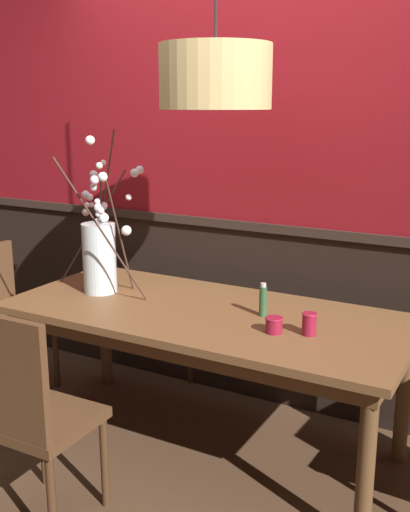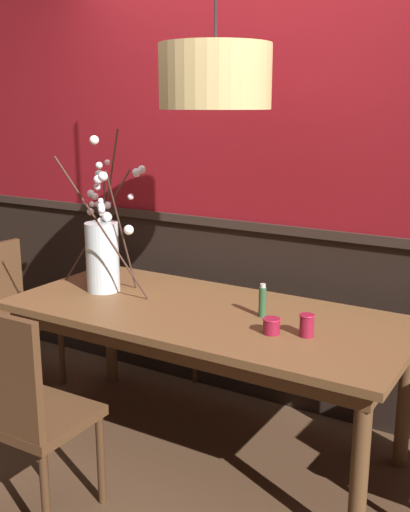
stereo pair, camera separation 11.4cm
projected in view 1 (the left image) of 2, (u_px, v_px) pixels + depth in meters
name	position (u px, v px, depth m)	size (l,w,h in m)	color
ground_plane	(205.00, 446.00, 3.19)	(24.00, 24.00, 0.00)	#4C3321
back_wall	(263.00, 170.00, 3.44)	(5.88, 0.14, 2.75)	black
dining_table	(205.00, 325.00, 3.03)	(1.99, 0.89, 0.74)	brown
chair_far_side_left	(234.00, 297.00, 3.95)	(0.47, 0.46, 0.92)	#4C301C
chair_head_west_end	(2.00, 310.00, 3.73)	(0.44, 0.44, 0.89)	#4C301C
chair_near_side_left	(30.00, 410.00, 2.47)	(0.41, 0.40, 0.96)	#4C301C
vase_with_blossoms	(100.00, 253.00, 3.27)	(0.62, 0.65, 0.86)	silver
candle_holder_nearer_center	(274.00, 325.00, 2.71)	(0.08, 0.08, 0.07)	maroon
candle_holder_nearer_edge	(309.00, 324.00, 2.68)	(0.07, 0.07, 0.10)	maroon
condiment_bottle	(263.00, 300.00, 2.92)	(0.04, 0.04, 0.16)	#2D5633
pendant_lamp	(216.00, 77.00, 2.73)	(0.50, 0.50, 1.05)	tan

